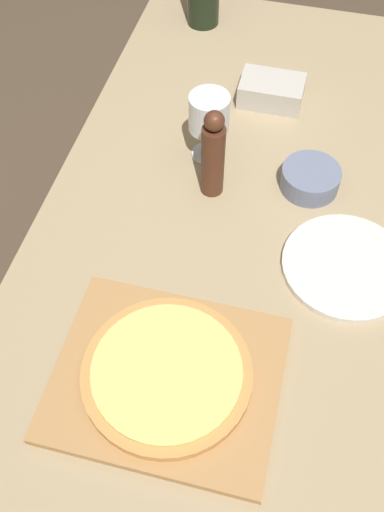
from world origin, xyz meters
name	(u,v)px	position (x,y,z in m)	size (l,w,h in m)	color
ground_plane	(218,374)	(0.00, 0.00, 0.00)	(12.00, 12.00, 0.00)	#4C3D2D
dining_table	(228,250)	(0.00, 0.00, 0.64)	(0.81, 1.70, 0.73)	#9E8966
cutting_board	(167,378)	(-0.04, -0.37, 0.74)	(0.39, 0.33, 0.02)	#A87A47
pizza	(167,373)	(-0.04, -0.37, 0.76)	(0.30, 0.30, 0.02)	#C68947
pepper_mill	(213,155)	(-0.06, 0.09, 0.83)	(0.05, 0.05, 0.21)	#4C2819
wine_glass	(209,115)	(-0.09, 0.19, 0.84)	(0.09, 0.09, 0.16)	silver
small_bowl	(310,179)	(0.14, 0.15, 0.75)	(0.13, 0.13, 0.05)	slate
dinner_plate	(346,266)	(0.24, -0.05, 0.73)	(0.25, 0.25, 0.01)	silver
food_container	(271,91)	(0.01, 0.41, 0.76)	(0.15, 0.10, 0.06)	#BCB7AD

